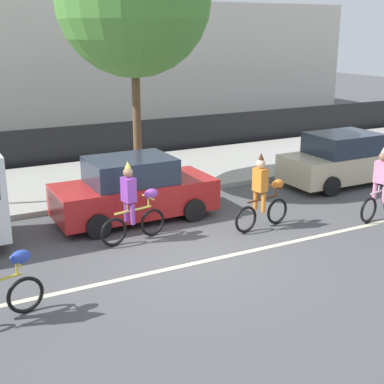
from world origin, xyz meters
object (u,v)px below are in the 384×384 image
(parked_car_beige, at_px, (344,160))
(parade_cyclist_pink, at_px, (382,187))
(parade_cyclist_purple, at_px, (133,206))
(parked_car_red, at_px, (134,190))
(parade_cyclist_orange, at_px, (263,196))

(parked_car_beige, bearing_deg, parade_cyclist_pink, -115.96)
(parade_cyclist_purple, height_order, parked_car_red, parade_cyclist_purple)
(parade_cyclist_purple, xyz_separation_m, parked_car_red, (0.55, 1.39, -0.06))
(parked_car_red, height_order, parked_car_beige, same)
(parade_cyclist_orange, bearing_deg, parade_cyclist_pink, -14.60)
(parade_cyclist_orange, height_order, parked_car_red, parade_cyclist_orange)
(parade_cyclist_purple, distance_m, parade_cyclist_orange, 3.19)
(parade_cyclist_pink, bearing_deg, parade_cyclist_orange, 165.40)
(parade_cyclist_pink, relative_size, parked_car_red, 0.47)
(parade_cyclist_purple, height_order, parade_cyclist_orange, same)
(parade_cyclist_pink, distance_m, parked_car_beige, 3.28)
(parade_cyclist_purple, relative_size, parked_car_red, 0.47)
(parade_cyclist_orange, xyz_separation_m, parade_cyclist_pink, (3.15, -0.82, 0.00))
(parade_cyclist_purple, height_order, parked_car_beige, parade_cyclist_purple)
(parade_cyclist_pink, height_order, parked_car_beige, parade_cyclist_pink)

